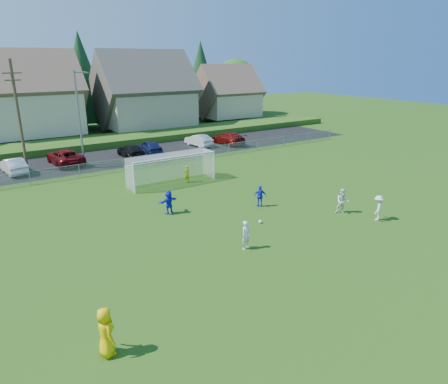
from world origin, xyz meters
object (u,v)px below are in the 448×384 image
(player_white_c, at_px, (378,208))
(car_c, at_px, (65,157))
(soccer_ball, at_px, (260,222))
(soccer_goal, at_px, (170,164))
(player_white_a, at_px, (246,235))
(car_b, at_px, (14,166))
(goalkeeper, at_px, (187,174))
(player_white_b, at_px, (342,201))
(referee, at_px, (106,332))
(player_blue_b, at_px, (169,202))
(car_f, at_px, (199,140))
(car_g, at_px, (228,138))
(player_blue_a, at_px, (260,196))
(car_e, at_px, (150,147))
(car_d, at_px, (131,151))

(player_white_c, relative_size, car_c, 0.30)
(soccer_ball, distance_m, soccer_goal, 11.22)
(player_white_a, height_order, car_b, player_white_a)
(goalkeeper, bearing_deg, player_white_b, 121.21)
(player_white_b, bearing_deg, referee, -122.14)
(goalkeeper, xyz_separation_m, car_c, (-7.04, 12.10, 0.02))
(player_blue_b, height_order, car_c, player_blue_b)
(player_white_c, height_order, car_c, player_white_c)
(soccer_ball, bearing_deg, car_f, 68.90)
(player_white_b, height_order, player_blue_b, player_white_b)
(referee, distance_m, car_g, 36.99)
(soccer_ball, bearing_deg, car_b, 117.67)
(player_white_a, distance_m, player_blue_b, 7.26)
(player_blue_a, bearing_deg, soccer_goal, -36.81)
(car_e, relative_size, car_f, 0.99)
(player_white_b, relative_size, car_g, 0.34)
(goalkeeper, distance_m, car_c, 14.00)
(player_white_b, relative_size, soccer_goal, 0.23)
(referee, height_order, player_white_a, referee)
(car_d, height_order, soccer_goal, soccer_goal)
(player_blue_b, distance_m, car_c, 17.92)
(referee, distance_m, player_white_a, 9.87)
(soccer_ball, height_order, referee, referee)
(player_white_a, bearing_deg, car_f, 53.79)
(player_blue_a, bearing_deg, referee, 68.33)
(car_d, xyz_separation_m, car_e, (2.47, 0.70, 0.03))
(player_blue_a, distance_m, player_blue_b, 6.41)
(car_b, bearing_deg, player_white_c, 118.88)
(car_c, bearing_deg, car_d, 170.10)
(soccer_ball, relative_size, car_d, 0.05)
(player_white_c, bearing_deg, car_b, -79.61)
(player_white_b, bearing_deg, car_c, 160.21)
(player_blue_a, bearing_deg, player_blue_b, 14.31)
(goalkeeper, xyz_separation_m, soccer_goal, (-1.14, 0.66, 0.88))
(soccer_goal, bearing_deg, player_white_c, -63.42)
(goalkeeper, distance_m, car_d, 11.38)
(player_blue_b, bearing_deg, player_white_c, 130.14)
(player_white_c, bearing_deg, car_d, -100.05)
(player_blue_a, relative_size, car_e, 0.37)
(player_blue_b, height_order, car_b, player_blue_b)
(player_blue_b, relative_size, car_e, 0.39)
(referee, height_order, player_white_c, referee)
(car_d, bearing_deg, goalkeeper, 94.25)
(car_c, height_order, car_f, car_c)
(soccer_goal, bearing_deg, car_b, 135.06)
(referee, bearing_deg, car_e, -29.75)
(player_white_c, distance_m, car_f, 26.62)
(car_f, bearing_deg, player_white_b, 78.22)
(car_e, bearing_deg, car_b, 6.27)
(player_white_b, relative_size, car_e, 0.42)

